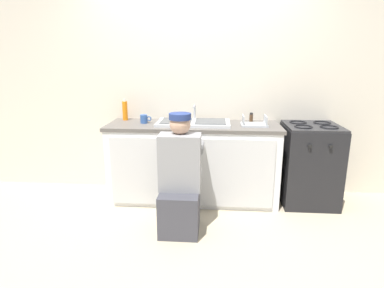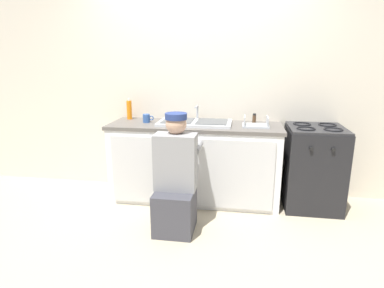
{
  "view_description": "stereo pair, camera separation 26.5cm",
  "coord_description": "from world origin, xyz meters",
  "px_view_note": "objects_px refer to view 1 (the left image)",
  "views": [
    {
      "loc": [
        0.26,
        -3.17,
        1.57
      ],
      "look_at": [
        0.0,
        0.1,
        0.7
      ],
      "focal_mm": 30.0,
      "sensor_mm": 36.0,
      "label": 1
    },
    {
      "loc": [
        0.52,
        -3.14,
        1.57
      ],
      "look_at": [
        0.0,
        0.1,
        0.7
      ],
      "focal_mm": 30.0,
      "sensor_mm": 36.0,
      "label": 2
    }
  ],
  "objects_px": {
    "plumber_person": "(180,183)",
    "spice_bottle_pepper": "(251,117)",
    "sink_double_basin": "(193,122)",
    "dish_rack_tray": "(254,123)",
    "coffee_mug": "(144,119)",
    "stove_range": "(309,164)",
    "soap_bottle_orange": "(125,111)"
  },
  "relations": [
    {
      "from": "stove_range",
      "to": "dish_rack_tray",
      "type": "bearing_deg",
      "value": -176.93
    },
    {
      "from": "coffee_mug",
      "to": "spice_bottle_pepper",
      "type": "distance_m",
      "value": 1.21
    },
    {
      "from": "sink_double_basin",
      "to": "dish_rack_tray",
      "type": "xyz_separation_m",
      "value": [
        0.66,
        -0.04,
        0.01
      ]
    },
    {
      "from": "sink_double_basin",
      "to": "coffee_mug",
      "type": "height_order",
      "value": "sink_double_basin"
    },
    {
      "from": "sink_double_basin",
      "to": "spice_bottle_pepper",
      "type": "height_order",
      "value": "sink_double_basin"
    },
    {
      "from": "sink_double_basin",
      "to": "plumber_person",
      "type": "height_order",
      "value": "plumber_person"
    },
    {
      "from": "stove_range",
      "to": "coffee_mug",
      "type": "height_order",
      "value": "coffee_mug"
    },
    {
      "from": "sink_double_basin",
      "to": "stove_range",
      "type": "relative_size",
      "value": 0.89
    },
    {
      "from": "plumber_person",
      "to": "coffee_mug",
      "type": "xyz_separation_m",
      "value": [
        -0.48,
        0.73,
        0.46
      ]
    },
    {
      "from": "coffee_mug",
      "to": "soap_bottle_orange",
      "type": "bearing_deg",
      "value": 147.1
    },
    {
      "from": "coffee_mug",
      "to": "dish_rack_tray",
      "type": "height_order",
      "value": "dish_rack_tray"
    },
    {
      "from": "plumber_person",
      "to": "dish_rack_tray",
      "type": "height_order",
      "value": "plumber_person"
    },
    {
      "from": "plumber_person",
      "to": "coffee_mug",
      "type": "distance_m",
      "value": 0.99
    },
    {
      "from": "plumber_person",
      "to": "stove_range",
      "type": "bearing_deg",
      "value": 27.9
    },
    {
      "from": "plumber_person",
      "to": "dish_rack_tray",
      "type": "bearing_deg",
      "value": 43.21
    },
    {
      "from": "dish_rack_tray",
      "to": "spice_bottle_pepper",
      "type": "bearing_deg",
      "value": 93.0
    },
    {
      "from": "plumber_person",
      "to": "spice_bottle_pepper",
      "type": "height_order",
      "value": "plumber_person"
    },
    {
      "from": "sink_double_basin",
      "to": "spice_bottle_pepper",
      "type": "xyz_separation_m",
      "value": [
        0.65,
        0.18,
        0.03
      ]
    },
    {
      "from": "soap_bottle_orange",
      "to": "plumber_person",
      "type": "bearing_deg",
      "value": -50.42
    },
    {
      "from": "coffee_mug",
      "to": "spice_bottle_pepper",
      "type": "relative_size",
      "value": 1.2
    },
    {
      "from": "coffee_mug",
      "to": "soap_bottle_orange",
      "type": "height_order",
      "value": "soap_bottle_orange"
    },
    {
      "from": "spice_bottle_pepper",
      "to": "soap_bottle_orange",
      "type": "distance_m",
      "value": 1.47
    },
    {
      "from": "sink_double_basin",
      "to": "dish_rack_tray",
      "type": "relative_size",
      "value": 2.86
    },
    {
      "from": "plumber_person",
      "to": "spice_bottle_pepper",
      "type": "distance_m",
      "value": 1.25
    },
    {
      "from": "stove_range",
      "to": "coffee_mug",
      "type": "xyz_separation_m",
      "value": [
        -1.84,
        0.01,
        0.48
      ]
    },
    {
      "from": "sink_double_basin",
      "to": "soap_bottle_orange",
      "type": "bearing_deg",
      "value": 167.68
    },
    {
      "from": "plumber_person",
      "to": "dish_rack_tray",
      "type": "distance_m",
      "value": 1.1
    },
    {
      "from": "sink_double_basin",
      "to": "spice_bottle_pepper",
      "type": "distance_m",
      "value": 0.67
    },
    {
      "from": "stove_range",
      "to": "plumber_person",
      "type": "xyz_separation_m",
      "value": [
        -1.36,
        -0.72,
        0.01
      ]
    },
    {
      "from": "stove_range",
      "to": "soap_bottle_orange",
      "type": "height_order",
      "value": "soap_bottle_orange"
    },
    {
      "from": "coffee_mug",
      "to": "dish_rack_tray",
      "type": "distance_m",
      "value": 1.21
    },
    {
      "from": "stove_range",
      "to": "soap_bottle_orange",
      "type": "relative_size",
      "value": 3.6
    }
  ]
}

